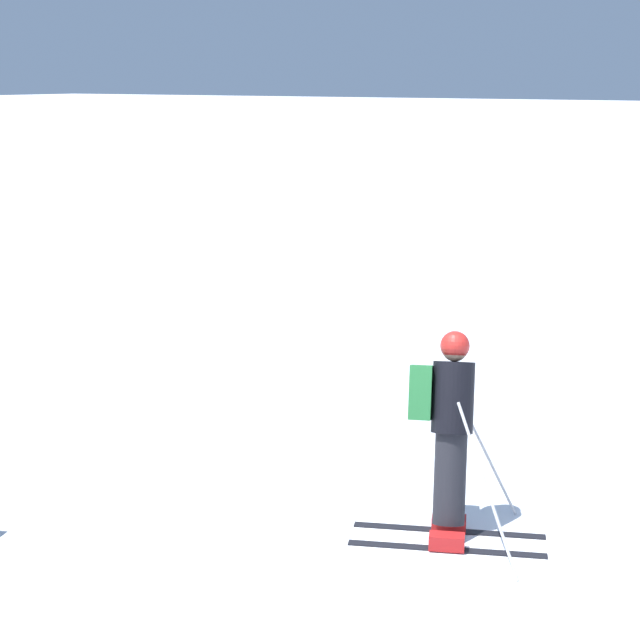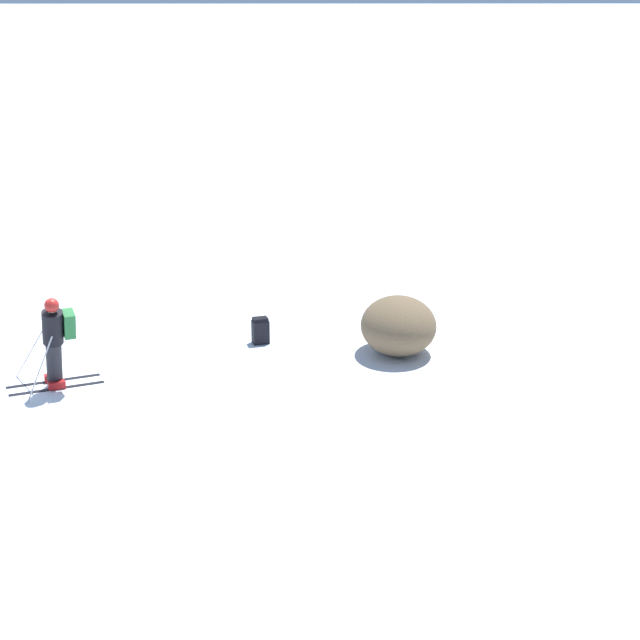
# 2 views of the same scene
# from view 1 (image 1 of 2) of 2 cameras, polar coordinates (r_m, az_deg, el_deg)

# --- Properties ---
(ground_plane) EXTENTS (300.00, 300.00, 0.00)m
(ground_plane) POSITION_cam_1_polar(r_m,az_deg,el_deg) (8.29, 4.68, -13.39)
(ground_plane) COLOR white
(skier) EXTENTS (1.31, 1.62, 1.68)m
(skier) POSITION_cam_1_polar(r_m,az_deg,el_deg) (8.75, 6.85, -5.51)
(skier) COLOR black
(skier) RESTS_ON ground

